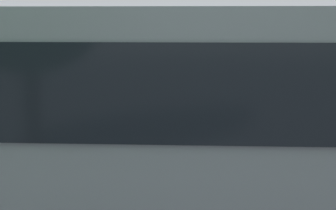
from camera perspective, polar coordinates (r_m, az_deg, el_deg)
ground_plane at (r=10.19m, az=7.68°, el=-6.90°), size 80.00×80.00×0.00m
tour_bus at (r=5.66m, az=4.05°, el=-4.14°), size 10.26×2.74×3.25m
spectator_far_left at (r=9.00m, az=17.37°, el=-2.81°), size 0.58×0.37×1.76m
spectator_left at (r=8.84m, az=9.07°, el=-2.52°), size 0.58×0.37×1.79m
spectator_centre at (r=8.64m, az=1.98°, el=-2.95°), size 0.58×0.34×1.74m
spectator_right at (r=8.57m, az=-5.69°, el=-2.75°), size 0.58×0.38×1.82m
spectator_far_right at (r=8.71m, az=-14.79°, el=-3.23°), size 0.57×0.38×1.73m
stunt_motorcycle at (r=13.22m, az=-4.13°, el=2.01°), size 1.83×0.91×1.88m
bay_line_b at (r=11.17m, az=10.60°, el=-5.36°), size 0.22×3.56×0.01m
bay_line_c at (r=11.07m, az=-2.77°, el=-5.34°), size 0.26×4.81×0.01m
bay_line_d at (r=11.56m, az=-15.67°, el=-5.04°), size 0.25×4.50×0.01m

